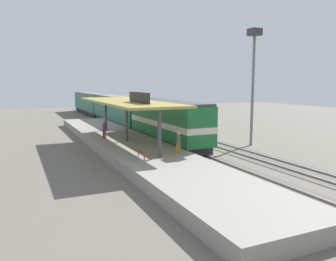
# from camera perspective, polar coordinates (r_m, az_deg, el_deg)

# --- Properties ---
(ground_plane) EXTENTS (120.00, 120.00, 0.00)m
(ground_plane) POSITION_cam_1_polar(r_m,az_deg,el_deg) (35.15, 3.37, -2.40)
(ground_plane) COLOR #666056
(track_near) EXTENTS (3.20, 110.00, 0.16)m
(track_near) POSITION_cam_1_polar(r_m,az_deg,el_deg) (34.27, 0.41, -2.61)
(track_near) COLOR #565249
(track_near) RESTS_ON ground
(track_far) EXTENTS (3.20, 110.00, 0.16)m
(track_far) POSITION_cam_1_polar(r_m,az_deg,el_deg) (36.42, 6.99, -2.03)
(track_far) COLOR #565249
(track_far) RESTS_ON ground
(platform) EXTENTS (6.00, 44.00, 0.90)m
(platform) POSITION_cam_1_polar(r_m,az_deg,el_deg) (32.56, -6.96, -2.48)
(platform) COLOR gray
(platform) RESTS_ON ground
(station_canopy) EXTENTS (5.20, 18.00, 4.70)m
(station_canopy) POSITION_cam_1_polar(r_m,az_deg,el_deg) (31.98, -7.04, 4.70)
(station_canopy) COLOR #47474C
(station_canopy) RESTS_ON platform
(platform_bench) EXTENTS (0.44, 1.70, 0.50)m
(platform_bench) POSITION_cam_1_polar(r_m,az_deg,el_deg) (24.64, -4.58, -3.73)
(platform_bench) COLOR #333338
(platform_bench) RESTS_ON platform
(locomotive) EXTENTS (2.93, 14.43, 4.44)m
(locomotive) POSITION_cam_1_polar(r_m,az_deg,el_deg) (34.59, -0.12, 1.48)
(locomotive) COLOR #28282D
(locomotive) RESTS_ON track_near
(passenger_carriage_front) EXTENTS (2.90, 20.00, 4.24)m
(passenger_carriage_front) POSITION_cam_1_polar(r_m,az_deg,el_deg) (51.46, -8.43, 3.44)
(passenger_carriage_front) COLOR #28282D
(passenger_carriage_front) RESTS_ON track_near
(passenger_carriage_rear) EXTENTS (2.90, 20.00, 4.24)m
(passenger_carriage_rear) POSITION_cam_1_polar(r_m,az_deg,el_deg) (71.64, -13.07, 4.59)
(passenger_carriage_rear) COLOR #28282D
(passenger_carriage_rear) RESTS_ON track_near
(light_mast) EXTENTS (1.10, 1.10, 11.70)m
(light_mast) POSITION_cam_1_polar(r_m,az_deg,el_deg) (35.34, 14.30, 11.10)
(light_mast) COLOR slate
(light_mast) RESTS_ON ground
(person_waiting) EXTENTS (0.34, 0.34, 1.71)m
(person_waiting) POSITION_cam_1_polar(r_m,az_deg,el_deg) (26.12, 1.75, -1.90)
(person_waiting) COLOR olive
(person_waiting) RESTS_ON platform
(person_walking) EXTENTS (0.34, 0.34, 1.71)m
(person_walking) POSITION_cam_1_polar(r_m,az_deg,el_deg) (34.09, -10.77, 0.30)
(person_walking) COLOR maroon
(person_walking) RESTS_ON platform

